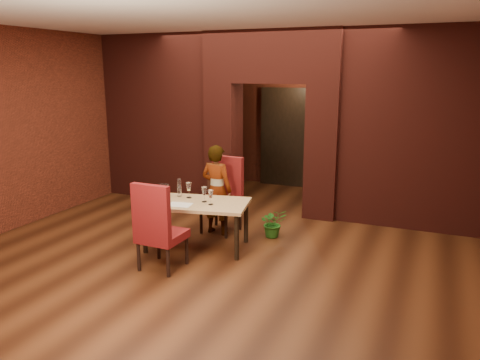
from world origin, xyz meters
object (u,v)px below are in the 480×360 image
object	(u,v)px
chair_near	(162,225)
wine_glass_a	(189,190)
wine_glass_c	(211,197)
dining_table	(197,225)
person_seated	(217,190)
potted_plant	(273,223)
chair_far	(221,196)
water_bottle	(179,187)
wine_glass_b	(204,194)
wine_bucket	(164,191)

from	to	relation	value
chair_near	wine_glass_a	world-z (taller)	chair_near
wine_glass_c	dining_table	bearing A→B (deg)	170.83
chair_near	wine_glass_a	xyz separation A→B (m)	(-0.14, 0.96, 0.22)
dining_table	person_seated	bearing A→B (deg)	78.75
dining_table	potted_plant	xyz separation A→B (m)	(0.87, 0.86, -0.12)
chair_far	water_bottle	distance (m)	0.75
dining_table	wine_glass_b	bearing A→B (deg)	13.71
dining_table	wine_glass_a	distance (m)	0.53
wine_glass_b	wine_bucket	world-z (taller)	wine_glass_b
wine_glass_a	wine_bucket	size ratio (longest dim) A/B	1.12
person_seated	wine_glass_b	size ratio (longest dim) A/B	6.46
chair_near	wine_bucket	size ratio (longest dim) A/B	5.72
dining_table	wine_glass_a	bearing A→B (deg)	131.16
water_bottle	potted_plant	world-z (taller)	water_bottle
potted_plant	wine_glass_b	bearing A→B (deg)	-133.53
potted_plant	dining_table	bearing A→B (deg)	-135.47
person_seated	chair_near	bearing A→B (deg)	92.93
wine_glass_c	water_bottle	world-z (taller)	water_bottle
wine_glass_a	water_bottle	size ratio (longest dim) A/B	0.82
wine_glass_a	wine_glass_b	xyz separation A→B (m)	(0.31, -0.11, -0.01)
wine_glass_b	wine_glass_c	distance (m)	0.17
chair_far	wine_glass_c	xyz separation A→B (m)	(0.23, -0.80, 0.20)
person_seated	wine_glass_c	size ratio (longest dim) A/B	6.77
dining_table	person_seated	xyz separation A→B (m)	(-0.01, 0.68, 0.36)
person_seated	wine_bucket	world-z (taller)	person_seated
dining_table	chair_near	world-z (taller)	chair_near
chair_far	potted_plant	bearing A→B (deg)	12.10
dining_table	potted_plant	bearing A→B (deg)	32.83
wine_glass_c	wine_bucket	size ratio (longest dim) A/B	1.02
dining_table	wine_glass_b	size ratio (longest dim) A/B	6.71
chair_far	chair_near	world-z (taller)	chair_far
wine_glass_a	wine_glass_b	world-z (taller)	wine_glass_a
dining_table	person_seated	world-z (taller)	person_seated
person_seated	wine_glass_c	distance (m)	0.77
chair_near	dining_table	bearing A→B (deg)	-93.38
wine_glass_a	wine_glass_b	distance (m)	0.33
chair_far	water_bottle	world-z (taller)	chair_far
dining_table	chair_far	world-z (taller)	chair_far
wine_glass_c	person_seated	bearing A→B (deg)	109.54
potted_plant	chair_near	bearing A→B (deg)	-119.55
chair_far	potted_plant	world-z (taller)	chair_far
chair_far	wine_glass_a	distance (m)	0.68
wine_bucket	water_bottle	distance (m)	0.25
wine_glass_c	potted_plant	distance (m)	1.23
wine_bucket	potted_plant	size ratio (longest dim) A/B	0.45
wine_glass_b	potted_plant	bearing A→B (deg)	46.47
chair_near	wine_glass_b	world-z (taller)	chair_near
wine_glass_c	chair_far	bearing A→B (deg)	105.87
person_seated	wine_glass_b	xyz separation A→B (m)	(0.11, -0.63, 0.09)
wine_glass_c	potted_plant	bearing A→B (deg)	55.30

